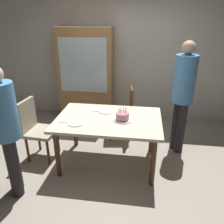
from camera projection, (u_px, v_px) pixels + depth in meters
name	position (u px, v px, depth m)	size (l,w,h in m)	color
ground	(109.00, 162.00, 3.47)	(6.40, 6.40, 0.00)	#9E9384
back_wall	(122.00, 57.00, 4.64)	(6.40, 0.10, 2.60)	beige
dining_table	(109.00, 124.00, 3.21)	(1.49, 1.02, 0.75)	beige
birthday_cake	(122.00, 117.00, 3.10)	(0.28, 0.28, 0.18)	silver
plate_near_celebrant	(76.00, 123.00, 3.02)	(0.22, 0.22, 0.01)	white
plate_far_side	(106.00, 111.00, 3.39)	(0.22, 0.22, 0.01)	white
fork_near_celebrant	(65.00, 122.00, 3.04)	(0.18, 0.02, 0.01)	silver
fork_far_side	(96.00, 111.00, 3.40)	(0.18, 0.02, 0.01)	silver
chair_spindle_back	(121.00, 114.00, 4.03)	(0.50, 0.50, 0.95)	beige
chair_upholstered	(35.00, 126.00, 3.41)	(0.47, 0.47, 0.95)	tan
person_celebrant	(5.00, 127.00, 2.53)	(0.32, 0.32, 1.62)	#262328
person_guest	(183.00, 92.00, 3.40)	(0.32, 0.32, 1.77)	#262328
china_cabinet	(86.00, 76.00, 4.60)	(1.10, 0.45, 1.90)	#9E7042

